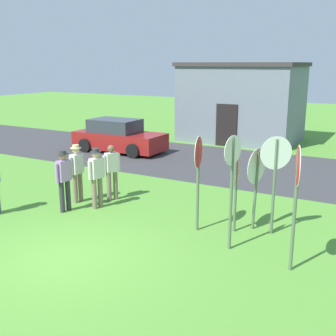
{
  "coord_description": "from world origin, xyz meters",
  "views": [
    {
      "loc": [
        5.94,
        -6.04,
        4.03
      ],
      "look_at": [
        0.53,
        3.49,
        1.3
      ],
      "focal_mm": 44.96,
      "sensor_mm": 36.0,
      "label": 1
    }
  ],
  "objects_px": {
    "person_holding_notes": "(64,177)",
    "person_on_left": "(77,170)",
    "stop_sign_leaning_left": "(232,175)",
    "stop_sign_nearest": "(275,168)",
    "parked_car_on_street": "(119,137)",
    "stop_sign_far_back": "(198,166)",
    "stop_sign_rear_right": "(236,178)",
    "stop_sign_rear_left": "(256,175)",
    "person_in_dark_shirt": "(111,168)",
    "person_in_blue": "(97,175)",
    "stop_sign_tallest": "(296,186)"
  },
  "relations": [
    {
      "from": "person_in_dark_shirt",
      "to": "person_in_blue",
      "type": "height_order",
      "value": "person_in_blue"
    },
    {
      "from": "stop_sign_far_back",
      "to": "person_on_left",
      "type": "bearing_deg",
      "value": 176.72
    },
    {
      "from": "person_in_dark_shirt",
      "to": "stop_sign_rear_right",
      "type": "bearing_deg",
      "value": -7.17
    },
    {
      "from": "stop_sign_leaning_left",
      "to": "stop_sign_far_back",
      "type": "relative_size",
      "value": 1.08
    },
    {
      "from": "stop_sign_tallest",
      "to": "stop_sign_rear_left",
      "type": "xyz_separation_m",
      "value": [
        -1.33,
        1.72,
        -0.34
      ]
    },
    {
      "from": "stop_sign_leaning_left",
      "to": "person_in_dark_shirt",
      "type": "distance_m",
      "value": 4.72
    },
    {
      "from": "person_in_dark_shirt",
      "to": "stop_sign_leaning_left",
      "type": "bearing_deg",
      "value": -19.23
    },
    {
      "from": "parked_car_on_street",
      "to": "person_holding_notes",
      "type": "xyz_separation_m",
      "value": [
        3.6,
        -7.48,
        0.3
      ]
    },
    {
      "from": "stop_sign_rear_left",
      "to": "person_holding_notes",
      "type": "relative_size",
      "value": 1.19
    },
    {
      "from": "stop_sign_rear_right",
      "to": "person_in_dark_shirt",
      "type": "distance_m",
      "value": 4.17
    },
    {
      "from": "stop_sign_rear_right",
      "to": "person_on_left",
      "type": "height_order",
      "value": "stop_sign_rear_right"
    },
    {
      "from": "stop_sign_tallest",
      "to": "stop_sign_nearest",
      "type": "distance_m",
      "value": 1.87
    },
    {
      "from": "stop_sign_rear_right",
      "to": "stop_sign_nearest",
      "type": "bearing_deg",
      "value": 20.31
    },
    {
      "from": "parked_car_on_street",
      "to": "stop_sign_leaning_left",
      "type": "bearing_deg",
      "value": -41.5
    },
    {
      "from": "stop_sign_leaning_left",
      "to": "stop_sign_rear_left",
      "type": "xyz_separation_m",
      "value": [
        0.1,
        1.39,
        -0.3
      ]
    },
    {
      "from": "stop_sign_leaning_left",
      "to": "person_in_blue",
      "type": "xyz_separation_m",
      "value": [
        -4.31,
        0.73,
        -0.73
      ]
    },
    {
      "from": "person_on_left",
      "to": "parked_car_on_street",
      "type": "bearing_deg",
      "value": 116.72
    },
    {
      "from": "stop_sign_far_back",
      "to": "stop_sign_rear_right",
      "type": "relative_size",
      "value": 1.18
    },
    {
      "from": "stop_sign_rear_left",
      "to": "parked_car_on_street",
      "type": "bearing_deg",
      "value": 144.5
    },
    {
      "from": "stop_sign_rear_left",
      "to": "stop_sign_nearest",
      "type": "bearing_deg",
      "value": -7.27
    },
    {
      "from": "stop_sign_far_back",
      "to": "stop_sign_rear_left",
      "type": "relative_size",
      "value": 1.15
    },
    {
      "from": "stop_sign_tallest",
      "to": "stop_sign_far_back",
      "type": "bearing_deg",
      "value": 159.21
    },
    {
      "from": "stop_sign_leaning_left",
      "to": "stop_sign_tallest",
      "type": "bearing_deg",
      "value": -12.91
    },
    {
      "from": "stop_sign_tallest",
      "to": "stop_sign_nearest",
      "type": "xyz_separation_m",
      "value": [
        -0.87,
        1.66,
        -0.1
      ]
    },
    {
      "from": "parked_car_on_street",
      "to": "stop_sign_leaning_left",
      "type": "relative_size",
      "value": 1.68
    },
    {
      "from": "stop_sign_tallest",
      "to": "person_in_blue",
      "type": "xyz_separation_m",
      "value": [
        -5.75,
        1.06,
        -0.77
      ]
    },
    {
      "from": "stop_sign_rear_left",
      "to": "stop_sign_far_back",
      "type": "bearing_deg",
      "value": -147.98
    },
    {
      "from": "stop_sign_leaning_left",
      "to": "stop_sign_nearest",
      "type": "relative_size",
      "value": 1.07
    },
    {
      "from": "stop_sign_rear_left",
      "to": "person_in_dark_shirt",
      "type": "bearing_deg",
      "value": 178.12
    },
    {
      "from": "stop_sign_nearest",
      "to": "person_in_blue",
      "type": "relative_size",
      "value": 1.38
    },
    {
      "from": "stop_sign_tallest",
      "to": "person_holding_notes",
      "type": "distance_m",
      "value": 6.41
    },
    {
      "from": "parked_car_on_street",
      "to": "person_on_left",
      "type": "relative_size",
      "value": 2.49
    },
    {
      "from": "stop_sign_rear_right",
      "to": "person_on_left",
      "type": "relative_size",
      "value": 1.16
    },
    {
      "from": "stop_sign_rear_left",
      "to": "person_holding_notes",
      "type": "distance_m",
      "value": 5.21
    },
    {
      "from": "stop_sign_rear_left",
      "to": "stop_sign_nearest",
      "type": "height_order",
      "value": "stop_sign_nearest"
    },
    {
      "from": "stop_sign_tallest",
      "to": "stop_sign_nearest",
      "type": "height_order",
      "value": "stop_sign_tallest"
    },
    {
      "from": "stop_sign_far_back",
      "to": "person_in_dark_shirt",
      "type": "xyz_separation_m",
      "value": [
        -3.3,
        0.9,
        -0.65
      ]
    },
    {
      "from": "person_holding_notes",
      "to": "stop_sign_tallest",
      "type": "bearing_deg",
      "value": -3.5
    },
    {
      "from": "stop_sign_far_back",
      "to": "stop_sign_rear_right",
      "type": "height_order",
      "value": "stop_sign_far_back"
    },
    {
      "from": "person_holding_notes",
      "to": "person_on_left",
      "type": "bearing_deg",
      "value": 106.91
    },
    {
      "from": "stop_sign_rear_right",
      "to": "person_on_left",
      "type": "distance_m",
      "value": 4.9
    },
    {
      "from": "stop_sign_far_back",
      "to": "person_in_dark_shirt",
      "type": "relative_size",
      "value": 1.4
    },
    {
      "from": "stop_sign_leaning_left",
      "to": "stop_sign_nearest",
      "type": "distance_m",
      "value": 1.45
    },
    {
      "from": "parked_car_on_street",
      "to": "person_in_dark_shirt",
      "type": "bearing_deg",
      "value": -55.55
    },
    {
      "from": "parked_car_on_street",
      "to": "person_on_left",
      "type": "distance_m",
      "value": 7.47
    },
    {
      "from": "stop_sign_leaning_left",
      "to": "stop_sign_rear_left",
      "type": "bearing_deg",
      "value": 85.68
    },
    {
      "from": "stop_sign_rear_left",
      "to": "stop_sign_rear_right",
      "type": "bearing_deg",
      "value": -135.66
    },
    {
      "from": "stop_sign_rear_right",
      "to": "stop_sign_rear_left",
      "type": "xyz_separation_m",
      "value": [
        0.38,
        0.37,
        0.04
      ]
    },
    {
      "from": "parked_car_on_street",
      "to": "stop_sign_far_back",
      "type": "relative_size",
      "value": 1.82
    },
    {
      "from": "stop_sign_rear_left",
      "to": "person_holding_notes",
      "type": "height_order",
      "value": "stop_sign_rear_left"
    }
  ]
}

